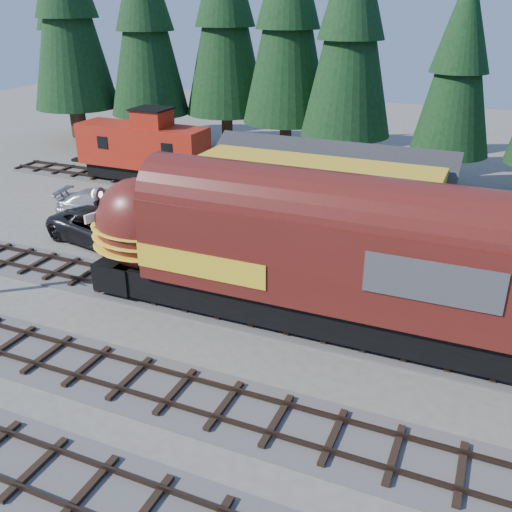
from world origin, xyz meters
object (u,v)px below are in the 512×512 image
at_px(depot, 314,201).
at_px(pickup_truck_b, 106,205).
at_px(caboose, 144,149).
at_px(locomotive, 278,256).
at_px(pickup_truck_a, 102,228).

height_order(depot, pickup_truck_b, depot).
bearing_deg(caboose, pickup_truck_b, -74.34).
xyz_separation_m(depot, locomotive, (0.65, -6.50, -0.16)).
xyz_separation_m(depot, caboose, (-14.93, 7.50, -0.52)).
bearing_deg(caboose, pickup_truck_a, -68.40).
xyz_separation_m(caboose, pickup_truck_a, (4.09, -10.33, -1.56)).
relative_size(locomotive, pickup_truck_a, 2.82).
height_order(locomotive, pickup_truck_b, locomotive).
relative_size(depot, caboose, 1.36).
relative_size(depot, pickup_truck_a, 2.02).
height_order(caboose, pickup_truck_a, caboose).
xyz_separation_m(locomotive, pickup_truck_a, (-11.49, 3.67, -1.92)).
xyz_separation_m(depot, pickup_truck_a, (-10.84, -2.83, -2.08)).
xyz_separation_m(locomotive, caboose, (-15.58, 14.00, -0.36)).
bearing_deg(pickup_truck_a, pickup_truck_b, 45.40).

